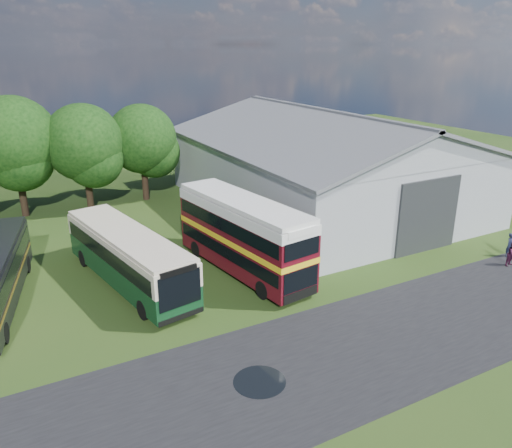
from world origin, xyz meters
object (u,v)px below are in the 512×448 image
bus_green_single (128,257)px  bus_maroon_double (243,236)px  visitor_a (510,245)px  storage_shed (322,157)px

bus_green_single → bus_maroon_double: 6.81m
visitor_a → bus_green_single: bearing=160.8°
storage_shed → bus_green_single: storage_shed is taller
storage_shed → bus_green_single: 20.37m
visitor_a → storage_shed: bearing=104.9°
bus_green_single → visitor_a: bearing=-29.1°
bus_green_single → storage_shed: bearing=11.7°
storage_shed → visitor_a: storage_shed is taller
storage_shed → bus_green_single: size_ratio=2.07×
storage_shed → bus_maroon_double: storage_shed is taller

